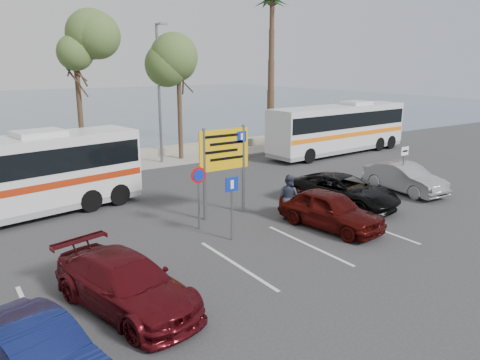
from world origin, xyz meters
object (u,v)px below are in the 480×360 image
car_silver_b (405,178)px  street_lamp_right (159,87)px  car_maroon (126,284)px  coach_bus_right (338,130)px  suv_black (343,191)px  direction_sign (224,156)px  pedestrian_far (289,197)px  car_red (330,210)px  car_blue (38,355)px  coach_bus_left (0,183)px

car_silver_b → street_lamp_right: bearing=124.6°
car_maroon → coach_bus_right: bearing=17.9°
suv_black → car_silver_b: (4.10, 0.00, 0.01)m
coach_bus_right → direction_sign: bearing=-152.2°
street_lamp_right → pedestrian_far: 12.63m
car_maroon → car_silver_b: size_ratio=1.11×
car_red → pedestrian_far: 1.77m
car_blue → pedestrian_far: pedestrian_far is taller
coach_bus_right → pedestrian_far: size_ratio=6.19×
car_maroon → car_red: bearing=-3.8°
car_maroon → car_silver_b: (14.90, 3.17, 0.01)m
car_blue → car_maroon: 3.02m
coach_bus_right → car_silver_b: (-4.40, -8.77, -0.91)m
coach_bus_left → coach_bus_right: size_ratio=1.00×
direction_sign → coach_bus_right: bearing=27.8°
direction_sign → pedestrian_far: (1.85, -1.75, -1.53)m
street_lamp_right → suv_black: 12.97m
car_blue → coach_bus_left: bearing=69.5°
direction_sign → car_blue: bearing=-141.1°
street_lamp_right → car_blue: 20.28m
suv_black → car_silver_b: car_silver_b is taller
coach_bus_left → suv_black: size_ratio=2.31×
street_lamp_right → suv_black: size_ratio=1.66×
suv_black → pedestrian_far: bearing=168.8°
coach_bus_left → pedestrian_far: 11.00m
coach_bus_left → suv_black: 13.68m
coach_bus_left → car_maroon: coach_bus_left is taller
street_lamp_right → car_maroon: bearing=-117.5°
car_blue → suv_black: 14.12m
pedestrian_far → coach_bus_right: bearing=-68.5°
car_red → suv_black: size_ratio=0.86×
street_lamp_right → car_blue: (-10.30, -17.02, -3.96)m
car_maroon → car_red: 8.53m
suv_black → coach_bus_left: bearing=143.1°
street_lamp_right → coach_bus_left: 11.80m
direction_sign → car_blue: 10.82m
coach_bus_right → coach_bus_left: bearing=-171.7°
coach_bus_right → suv_black: (-8.50, -8.77, -0.92)m
car_maroon → car_red: (8.40, 1.48, 0.03)m
street_lamp_right → car_silver_b: 14.45m
car_red → street_lamp_right: bearing=83.6°
suv_black → pedestrian_far: pedestrian_far is taller
coach_bus_left → coach_bus_right: coach_bus_right is taller
pedestrian_far → car_silver_b: bearing=-105.5°
car_maroon → suv_black: same height
car_maroon → pedestrian_far: pedestrian_far is taller
car_silver_b → pedestrian_far: pedestrian_far is taller
coach_bus_right → car_blue: 25.72m
pedestrian_far → car_red: bearing=-174.2°
car_blue → car_red: size_ratio=0.94×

